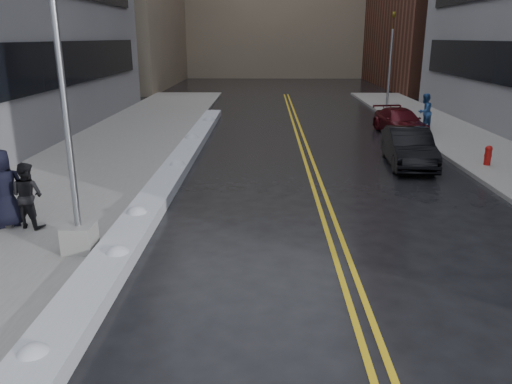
{
  "coord_description": "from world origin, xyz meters",
  "views": [
    {
      "loc": [
        0.79,
        -8.11,
        4.68
      ],
      "look_at": [
        0.58,
        2.75,
        1.3
      ],
      "focal_mm": 35.0,
      "sensor_mm": 36.0,
      "label": 1
    }
  ],
  "objects_px": {
    "fire_hydrant": "(488,154)",
    "traffic_signal": "(390,59)",
    "car_black": "(409,147)",
    "pedestrian_b": "(27,195)",
    "pedestrian_east": "(424,112)",
    "pedestrian_c": "(4,189)",
    "lamppost": "(69,145)",
    "car_maroon": "(400,122)"
  },
  "relations": [
    {
      "from": "fire_hydrant",
      "to": "traffic_signal",
      "type": "relative_size",
      "value": 0.12
    },
    {
      "from": "fire_hydrant",
      "to": "car_black",
      "type": "bearing_deg",
      "value": 171.5
    },
    {
      "from": "pedestrian_b",
      "to": "pedestrian_east",
      "type": "distance_m",
      "value": 19.56
    },
    {
      "from": "pedestrian_c",
      "to": "car_black",
      "type": "xyz_separation_m",
      "value": [
        11.81,
        6.96,
        -0.42
      ]
    },
    {
      "from": "traffic_signal",
      "to": "car_black",
      "type": "bearing_deg",
      "value": -99.7
    },
    {
      "from": "pedestrian_b",
      "to": "traffic_signal",
      "type": "bearing_deg",
      "value": -105.22
    },
    {
      "from": "traffic_signal",
      "to": "pedestrian_b",
      "type": "bearing_deg",
      "value": -123.36
    },
    {
      "from": "pedestrian_b",
      "to": "car_black",
      "type": "bearing_deg",
      "value": -129.91
    },
    {
      "from": "lamppost",
      "to": "fire_hydrant",
      "type": "height_order",
      "value": "lamppost"
    },
    {
      "from": "fire_hydrant",
      "to": "pedestrian_east",
      "type": "distance_m",
      "value": 7.26
    },
    {
      "from": "traffic_signal",
      "to": "pedestrian_c",
      "type": "relative_size",
      "value": 3.07
    },
    {
      "from": "car_black",
      "to": "car_maroon",
      "type": "distance_m",
      "value": 6.56
    },
    {
      "from": "traffic_signal",
      "to": "car_black",
      "type": "xyz_separation_m",
      "value": [
        -2.32,
        -13.58,
        -2.7
      ]
    },
    {
      "from": "pedestrian_c",
      "to": "car_maroon",
      "type": "relative_size",
      "value": 0.45
    },
    {
      "from": "pedestrian_east",
      "to": "car_black",
      "type": "xyz_separation_m",
      "value": [
        -2.61,
        -6.81,
        -0.36
      ]
    },
    {
      "from": "lamppost",
      "to": "car_maroon",
      "type": "xyz_separation_m",
      "value": [
        10.8,
        14.84,
        -1.91
      ]
    },
    {
      "from": "pedestrian_b",
      "to": "pedestrian_east",
      "type": "relative_size",
      "value": 0.9
    },
    {
      "from": "pedestrian_c",
      "to": "car_black",
      "type": "distance_m",
      "value": 13.71
    },
    {
      "from": "traffic_signal",
      "to": "car_black",
      "type": "distance_m",
      "value": 14.04
    },
    {
      "from": "car_maroon",
      "to": "pedestrian_b",
      "type": "bearing_deg",
      "value": -139.38
    },
    {
      "from": "traffic_signal",
      "to": "pedestrian_c",
      "type": "bearing_deg",
      "value": -124.51
    },
    {
      "from": "traffic_signal",
      "to": "pedestrian_b",
      "type": "relative_size",
      "value": 3.63
    },
    {
      "from": "pedestrian_c",
      "to": "pedestrian_east",
      "type": "bearing_deg",
      "value": -165.56
    },
    {
      "from": "fire_hydrant",
      "to": "pedestrian_east",
      "type": "relative_size",
      "value": 0.4
    },
    {
      "from": "lamppost",
      "to": "pedestrian_east",
      "type": "xyz_separation_m",
      "value": [
        12.09,
        15.24,
        -1.46
      ]
    },
    {
      "from": "lamppost",
      "to": "car_black",
      "type": "bearing_deg",
      "value": 41.62
    },
    {
      "from": "lamppost",
      "to": "pedestrian_c",
      "type": "height_order",
      "value": "lamppost"
    },
    {
      "from": "fire_hydrant",
      "to": "pedestrian_b",
      "type": "relative_size",
      "value": 0.44
    },
    {
      "from": "pedestrian_b",
      "to": "pedestrian_east",
      "type": "height_order",
      "value": "pedestrian_east"
    },
    {
      "from": "lamppost",
      "to": "pedestrian_b",
      "type": "relative_size",
      "value": 4.62
    },
    {
      "from": "pedestrian_east",
      "to": "car_maroon",
      "type": "bearing_deg",
      "value": -22.16
    },
    {
      "from": "lamppost",
      "to": "pedestrian_east",
      "type": "distance_m",
      "value": 19.51
    },
    {
      "from": "fire_hydrant",
      "to": "traffic_signal",
      "type": "height_order",
      "value": "traffic_signal"
    },
    {
      "from": "pedestrian_c",
      "to": "car_black",
      "type": "bearing_deg",
      "value": -178.72
    },
    {
      "from": "fire_hydrant",
      "to": "traffic_signal",
      "type": "bearing_deg",
      "value": 92.05
    },
    {
      "from": "car_black",
      "to": "car_maroon",
      "type": "bearing_deg",
      "value": 82.96
    },
    {
      "from": "pedestrian_b",
      "to": "car_maroon",
      "type": "xyz_separation_m",
      "value": [
        12.55,
        13.42,
        -0.35
      ]
    },
    {
      "from": "pedestrian_b",
      "to": "fire_hydrant",
      "type": "bearing_deg",
      "value": -136.76
    },
    {
      "from": "pedestrian_b",
      "to": "pedestrian_c",
      "type": "relative_size",
      "value": 0.84
    },
    {
      "from": "pedestrian_c",
      "to": "pedestrian_east",
      "type": "xyz_separation_m",
      "value": [
        14.42,
        13.78,
        -0.06
      ]
    },
    {
      "from": "car_black",
      "to": "car_maroon",
      "type": "height_order",
      "value": "car_black"
    },
    {
      "from": "fire_hydrant",
      "to": "pedestrian_east",
      "type": "height_order",
      "value": "pedestrian_east"
    }
  ]
}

